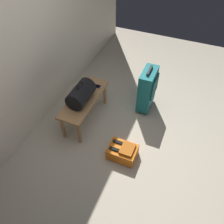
# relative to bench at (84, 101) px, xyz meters

# --- Properties ---
(ground_plane) EXTENTS (6.60, 6.60, 0.00)m
(ground_plane) POSITION_rel_bench_xyz_m (-0.20, -0.91, -0.36)
(ground_plane) COLOR #B2A893
(back_wall) EXTENTS (6.00, 0.10, 2.80)m
(back_wall) POSITION_rel_bench_xyz_m (-0.20, 0.69, 1.04)
(back_wall) COLOR silver
(back_wall) RESTS_ON ground
(bench) EXTENTS (1.00, 0.36, 0.43)m
(bench) POSITION_rel_bench_xyz_m (0.00, 0.00, 0.00)
(bench) COLOR #A87A4C
(bench) RESTS_ON ground
(duffel_bag_black) EXTENTS (0.44, 0.26, 0.34)m
(duffel_bag_black) POSITION_rel_bench_xyz_m (-0.07, 0.00, 0.20)
(duffel_bag_black) COLOR black
(duffel_bag_black) RESTS_ON bench
(cell_phone) EXTENTS (0.07, 0.14, 0.01)m
(cell_phone) POSITION_rel_bench_xyz_m (0.31, -0.04, 0.07)
(cell_phone) COLOR #191E4C
(cell_phone) RESTS_ON bench
(suitcase_upright_teal) EXTENTS (0.42, 0.22, 0.74)m
(suitcase_upright_teal) POSITION_rel_bench_xyz_m (0.61, -0.78, 0.02)
(suitcase_upright_teal) COLOR #14666B
(suitcase_upright_teal) RESTS_ON ground
(backpack_orange) EXTENTS (0.28, 0.38, 0.21)m
(backpack_orange) POSITION_rel_bench_xyz_m (-0.43, -0.78, -0.27)
(backpack_orange) COLOR orange
(backpack_orange) RESTS_ON ground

